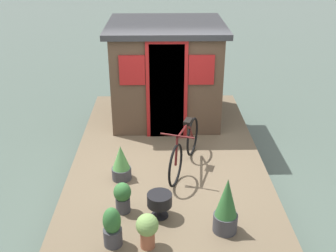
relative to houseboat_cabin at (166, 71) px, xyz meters
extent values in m
plane|color=#47564C|center=(-1.76, 0.00, -1.38)|extent=(60.00, 60.00, 0.00)
cube|color=brown|center=(-1.76, 0.00, -0.97)|extent=(5.74, 3.08, 0.06)
cube|color=#381E19|center=(-1.76, 0.00, -1.19)|extent=(5.62, 3.02, 0.38)
cube|color=#4C3828|center=(0.01, 0.00, -0.06)|extent=(1.79, 1.96, 1.76)
cube|color=#28282B|center=(0.01, 0.00, 0.87)|extent=(1.99, 2.16, 0.10)
cube|color=#144733|center=(-0.90, 0.00, -0.09)|extent=(0.04, 0.60, 1.70)
cube|color=maroon|center=(-0.91, 0.00, -0.04)|extent=(0.03, 0.72, 1.80)
cube|color=maroon|center=(-0.90, -0.59, 0.31)|extent=(0.03, 0.44, 0.52)
cube|color=maroon|center=(-0.90, 0.59, 0.31)|extent=(0.03, 0.44, 0.52)
torus|color=black|center=(-2.49, -0.10, -0.62)|extent=(0.62, 0.24, 0.64)
torus|color=black|center=(-1.57, -0.41, -0.62)|extent=(0.62, 0.24, 0.64)
cylinder|color=#4C1414|center=(-1.99, -0.27, -0.41)|extent=(0.86, 0.33, 0.44)
cylinder|color=#4C1414|center=(-2.14, -0.22, -0.22)|extent=(0.56, 0.22, 0.06)
cylinder|color=#4C1414|center=(-1.72, -0.36, -0.43)|extent=(0.33, 0.14, 0.40)
cylinder|color=#4C1414|center=(-2.45, -0.11, -0.41)|extent=(0.12, 0.07, 0.42)
cube|color=black|center=(-1.87, -0.31, -0.21)|extent=(0.22, 0.16, 0.06)
cylinder|color=#4C1414|center=(-2.41, -0.12, -0.18)|extent=(0.18, 0.48, 0.02)
cylinder|color=#38383D|center=(-2.32, 0.70, -0.85)|extent=(0.29, 0.29, 0.18)
cone|color=#4C8942|center=(-2.32, 0.70, -0.57)|extent=(0.26, 0.26, 0.37)
cylinder|color=#935138|center=(-3.80, 0.28, -0.83)|extent=(0.17, 0.17, 0.22)
sphere|color=#70934C|center=(-3.80, 0.28, -0.62)|extent=(0.27, 0.27, 0.27)
cylinder|color=#38383D|center=(-3.76, 0.69, -0.83)|extent=(0.22, 0.22, 0.22)
ellipsoid|color=#2D602D|center=(-3.76, 0.69, -0.60)|extent=(0.21, 0.21, 0.35)
cylinder|color=#38383D|center=(-3.53, -0.68, -0.82)|extent=(0.30, 0.30, 0.24)
cone|color=#2D602D|center=(-3.53, -0.68, -0.45)|extent=(0.27, 0.27, 0.52)
cylinder|color=#38383D|center=(-3.12, 0.62, -0.83)|extent=(0.19, 0.19, 0.21)
ellipsoid|color=#2D602D|center=(-3.12, 0.62, -0.64)|extent=(0.23, 0.23, 0.26)
cylinder|color=black|center=(-3.23, 0.13, -0.68)|extent=(0.32, 0.32, 0.16)
cylinder|color=black|center=(-3.23, 0.13, -0.85)|extent=(0.04, 0.04, 0.18)
cylinder|color=black|center=(-3.23, 0.13, -0.93)|extent=(0.23, 0.23, 0.02)
camera|label=1|loc=(-7.58, 0.11, 2.43)|focal=43.81mm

